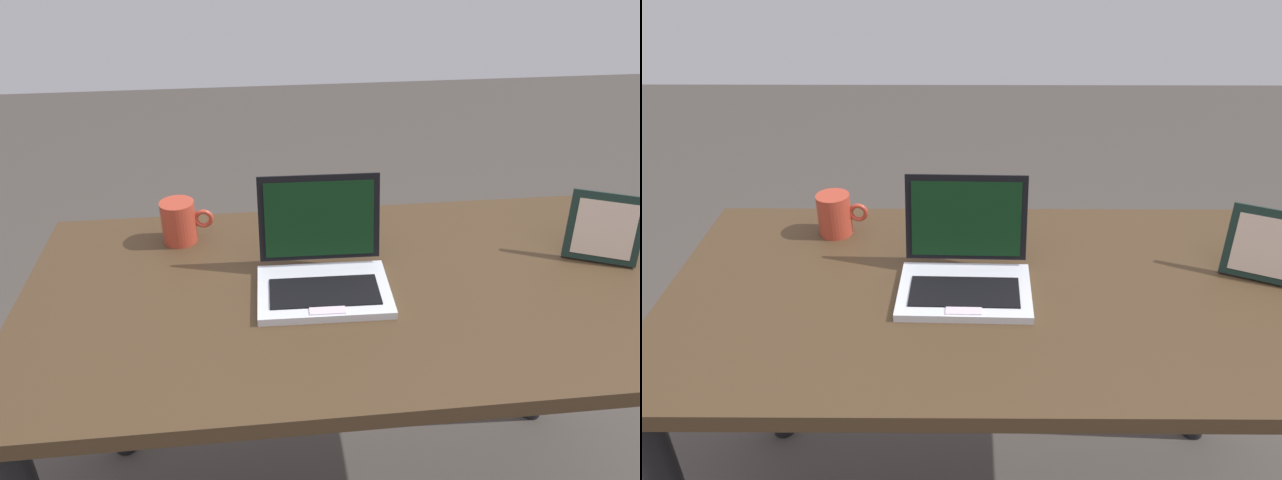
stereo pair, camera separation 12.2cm
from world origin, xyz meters
TOP-DOWN VIEW (x-y plane):
  - desk at (0.00, 0.00)m, footprint 1.39×0.71m
  - laptop_front at (-0.07, 0.01)m, footprint 0.27×0.24m
  - photo_frame at (0.55, 0.05)m, footprint 0.16×0.11m
  - coffee_mug at (-0.38, 0.23)m, footprint 0.12×0.08m

SIDE VIEW (x-z plane):
  - desk at x=0.00m, z-range 0.26..1.01m
  - laptop_front at x=-0.07m, z-range 0.69..0.90m
  - coffee_mug at x=-0.38m, z-range 0.75..0.85m
  - photo_frame at x=0.55m, z-range 0.75..0.90m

